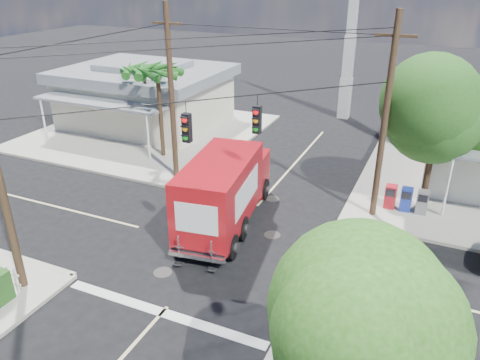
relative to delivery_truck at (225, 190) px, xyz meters
The scene contains 12 objects.
ground 2.61m from the delivery_truck, 70.82° to the right, with size 120.00×120.00×0.00m, color black.
sidewalk_nw 13.69m from the delivery_truck, 138.70° to the left, with size 14.12×14.12×0.14m.
road_markings 3.82m from the delivery_truck, 78.90° to the right, with size 32.00×32.00×0.01m.
building_nw 15.50m from the delivery_truck, 137.04° to the left, with size 10.80×10.20×4.30m.
radio_tower 18.57m from the delivery_truck, 86.33° to the left, with size 0.80×0.80×17.00m.
tree_ne_front 9.76m from the delivery_truck, 31.66° to the left, with size 4.21×4.14×6.66m.
tree_se 12.17m from the delivery_truck, 50.01° to the right, with size 3.67×3.54×5.62m.
palm_nw_front 9.46m from the delivery_truck, 140.70° to the left, with size 3.01×3.08×5.59m.
palm_nw_back 11.73m from the delivery_truck, 141.24° to the left, with size 3.01×3.08×5.19m.
utility_poles 3.17m from the delivery_truck, 161.95° to the right, with size 12.00×10.68×9.00m.
vending_boxes 8.41m from the delivery_truck, 30.96° to the left, with size 1.90×0.50×1.10m.
delivery_truck is the anchor object (origin of this frame).
Camera 1 is at (7.37, -14.41, 10.45)m, focal length 35.00 mm.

